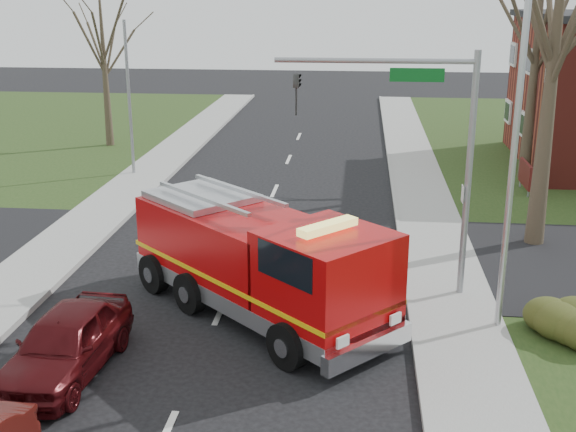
# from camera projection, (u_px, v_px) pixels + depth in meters

# --- Properties ---
(ground) EXTENTS (120.00, 120.00, 0.00)m
(ground) POSITION_uv_depth(u_px,v_px,m) (222.00, 309.00, 19.50)
(ground) COLOR black
(ground) RESTS_ON ground
(sidewalk_right) EXTENTS (2.40, 80.00, 0.15)m
(sidewalk_right) POSITION_uv_depth(u_px,v_px,m) (455.00, 317.00, 18.88)
(sidewalk_right) COLOR gray
(sidewalk_right) RESTS_ON ground
(sidewalk_left) EXTENTS (2.40, 80.00, 0.15)m
(sidewalk_left) POSITION_uv_depth(u_px,v_px,m) (2.00, 297.00, 20.08)
(sidewalk_left) COLOR gray
(sidewalk_left) RESTS_ON ground
(health_center_sign) EXTENTS (0.12, 2.00, 1.40)m
(health_center_sign) POSITION_uv_depth(u_px,v_px,m) (525.00, 174.00, 30.08)
(health_center_sign) COLOR #4C1311
(health_center_sign) RESTS_ON ground
(bare_tree_near) EXTENTS (6.00, 6.00, 12.00)m
(bare_tree_near) POSITION_uv_depth(u_px,v_px,m) (558.00, 18.00, 22.05)
(bare_tree_near) COLOR #352A1F
(bare_tree_near) RESTS_ON ground
(bare_tree_far) EXTENTS (5.25, 5.25, 10.50)m
(bare_tree_far) POSITION_uv_depth(u_px,v_px,m) (538.00, 33.00, 30.72)
(bare_tree_far) COLOR #352A1F
(bare_tree_far) RESTS_ON ground
(bare_tree_left) EXTENTS (4.50, 4.50, 9.00)m
(bare_tree_left) POSITION_uv_depth(u_px,v_px,m) (103.00, 43.00, 37.77)
(bare_tree_left) COLOR #352A1F
(bare_tree_left) RESTS_ON ground
(traffic_signal_mast) EXTENTS (5.29, 0.18, 6.80)m
(traffic_signal_mast) POSITION_uv_depth(u_px,v_px,m) (422.00, 130.00, 19.00)
(traffic_signal_mast) COLOR gray
(traffic_signal_mast) RESTS_ON ground
(streetlight_pole) EXTENTS (1.48, 0.16, 8.40)m
(streetlight_pole) POSITION_uv_depth(u_px,v_px,m) (511.00, 154.00, 16.97)
(streetlight_pole) COLOR #B7BABF
(streetlight_pole) RESTS_ON ground
(utility_pole_far) EXTENTS (0.14, 0.14, 7.00)m
(utility_pole_far) POSITION_uv_depth(u_px,v_px,m) (129.00, 100.00, 32.39)
(utility_pole_far) COLOR gray
(utility_pole_far) RESTS_ON ground
(fire_engine) EXTENTS (7.58, 7.34, 3.18)m
(fire_engine) POSITION_uv_depth(u_px,v_px,m) (260.00, 264.00, 18.73)
(fire_engine) COLOR #A90709
(fire_engine) RESTS_ON ground
(parked_car_maroon) EXTENTS (2.08, 4.49, 1.49)m
(parked_car_maroon) POSITION_uv_depth(u_px,v_px,m) (66.00, 343.00, 16.04)
(parked_car_maroon) COLOR #400A0D
(parked_car_maroon) RESTS_ON ground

